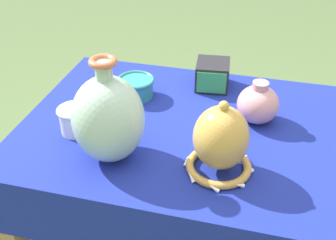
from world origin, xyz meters
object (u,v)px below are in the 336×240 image
vase_tall_bulbous (108,118)px  cup_wide_porcelain (75,119)px  vase_dome_bell (221,142)px  cup_wide_teal (136,86)px  mosaic_tile_box (213,75)px  wooden_crate (0,219)px  jar_round_rose (258,104)px

vase_tall_bulbous → cup_wide_porcelain: 0.19m
vase_tall_bulbous → vase_dome_bell: vase_tall_bulbous is taller
vase_tall_bulbous → cup_wide_teal: (-0.04, 0.34, -0.09)m
mosaic_tile_box → cup_wide_teal: size_ratio=1.07×
cup_wide_porcelain → wooden_crate: size_ratio=0.23×
vase_dome_bell → cup_wide_teal: (-0.34, 0.32, -0.05)m
vase_tall_bulbous → jar_round_rose: bearing=36.6°
cup_wide_porcelain → jar_round_rose: jar_round_rose is taller
mosaic_tile_box → vase_dome_bell: bearing=-84.3°
vase_dome_bell → jar_round_rose: bearing=73.4°
mosaic_tile_box → wooden_crate: mosaic_tile_box is taller
vase_dome_bell → mosaic_tile_box: (-0.10, 0.46, -0.04)m
vase_tall_bulbous → cup_wide_porcelain: vase_tall_bulbous is taller
vase_tall_bulbous → wooden_crate: (-0.62, 0.17, -0.73)m
vase_dome_bell → jar_round_rose: 0.28m
vase_tall_bulbous → cup_wide_teal: size_ratio=2.33×
mosaic_tile_box → vase_tall_bulbous: bearing=-119.9°
mosaic_tile_box → cup_wide_teal: (-0.25, -0.14, -0.01)m
mosaic_tile_box → wooden_crate: bearing=-165.9°
vase_dome_bell → cup_wide_teal: size_ratio=1.68×
vase_tall_bulbous → wooden_crate: bearing=164.7°
cup_wide_porcelain → wooden_crate: bearing=169.9°
vase_tall_bulbous → vase_dome_bell: (0.31, 0.02, -0.04)m
cup_wide_porcelain → mosaic_tile_box: bearing=47.3°
vase_tall_bulbous → cup_wide_porcelain: bearing=150.0°
vase_dome_bell → jar_round_rose: vase_dome_bell is taller
wooden_crate → jar_round_rose: bearing=-2.8°
jar_round_rose → vase_tall_bulbous: bearing=-143.4°
vase_tall_bulbous → mosaic_tile_box: bearing=66.1°
vase_dome_bell → wooden_crate: bearing=170.6°
vase_tall_bulbous → jar_round_rose: size_ratio=2.19×
cup_wide_porcelain → cup_wide_teal: (0.11, 0.25, -0.01)m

